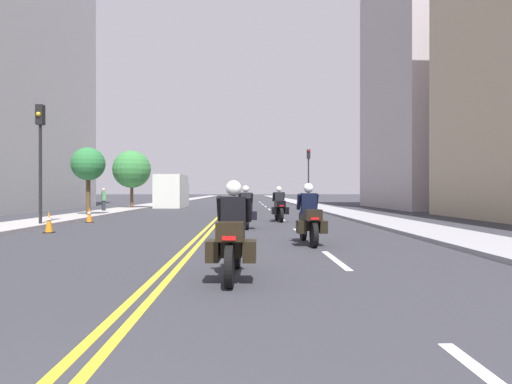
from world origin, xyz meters
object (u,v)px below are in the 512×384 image
motorcycle_3 (279,207)px  street_tree_0 (132,169)px  traffic_light_near (40,143)px  traffic_cone_0 (49,222)px  motorcycle_2 (246,211)px  pedestrian_0 (104,200)px  street_tree_1 (88,165)px  parked_truck (173,193)px  motorcycle_0 (233,238)px  traffic_light_far (309,167)px  traffic_cone_1 (89,215)px  motorcycle_1 (309,220)px

motorcycle_3 → street_tree_0: size_ratio=0.47×
traffic_light_near → traffic_cone_0: bearing=-59.5°
motorcycle_2 → pedestrian_0: (-9.49, 12.31, 0.17)m
street_tree_1 → traffic_cone_0: bearing=-77.4°
parked_truck → motorcycle_3: bearing=-65.9°
motorcycle_0 → street_tree_1: size_ratio=0.59×
motorcycle_0 → traffic_light_far: bearing=81.9°
traffic_light_near → street_tree_1: bearing=94.5°
traffic_cone_0 → traffic_cone_1: size_ratio=1.10×
motorcycle_2 → street_tree_0: (-8.99, 17.44, 2.46)m
motorcycle_2 → street_tree_0: size_ratio=0.47×
traffic_light_near → street_tree_0: size_ratio=1.06×
traffic_cone_0 → traffic_light_near: size_ratio=0.15×
motorcycle_3 → traffic_cone_1: size_ratio=3.17×
motorcycle_1 → pedestrian_0: 20.57m
motorcycle_0 → traffic_light_near: (-8.02, 10.28, 2.70)m
motorcycle_3 → street_tree_0: street_tree_0 is taller
motorcycle_0 → motorcycle_1: (1.90, 4.36, 0.00)m
traffic_cone_1 → traffic_light_far: bearing=54.0°
motorcycle_1 → traffic_cone_0: motorcycle_1 is taller
motorcycle_2 → parked_truck: (-6.44, 21.43, 0.61)m
parked_truck → motorcycle_1: bearing=-72.9°
traffic_light_near → parked_truck: traffic_light_near is taller
traffic_cone_1 → parked_truck: parked_truck is taller
traffic_light_near → street_tree_0: traffic_light_near is taller
traffic_cone_1 → parked_truck: size_ratio=0.11×
traffic_cone_1 → motorcycle_2: bearing=-23.6°
motorcycle_0 → street_tree_0: 28.27m
motorcycle_0 → motorcycle_3: motorcycle_3 is taller
motorcycle_0 → parked_truck: size_ratio=0.35×
motorcycle_0 → motorcycle_2: (0.22, 9.32, 0.01)m
motorcycle_0 → pedestrian_0: (-9.27, 21.63, 0.17)m
motorcycle_0 → traffic_light_far: size_ratio=0.45×
motorcycle_1 → parked_truck: 27.62m
traffic_light_far → street_tree_0: (-14.45, -2.93, -0.33)m
street_tree_0 → motorcycle_2: bearing=-62.7°
motorcycle_2 → traffic_light_far: 21.28m
pedestrian_0 → traffic_light_near: bearing=155.8°
traffic_cone_0 → pedestrian_0: bearing=101.3°
pedestrian_0 → traffic_cone_0: bearing=160.8°
street_tree_0 → traffic_light_near: bearing=-87.4°
motorcycle_3 → traffic_cone_0: size_ratio=2.89×
street_tree_0 → pedestrian_0: bearing=-95.6°
motorcycle_0 → motorcycle_2: size_ratio=1.03×
traffic_cone_1 → street_tree_1: bearing=110.7°
motorcycle_0 → motorcycle_1: 4.76m
traffic_cone_1 → street_tree_0: (-1.91, 14.34, 2.79)m
motorcycle_2 → street_tree_1: street_tree_1 is taller
traffic_cone_0 → traffic_light_near: 4.25m
street_tree_1 → traffic_light_near: bearing=-85.5°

